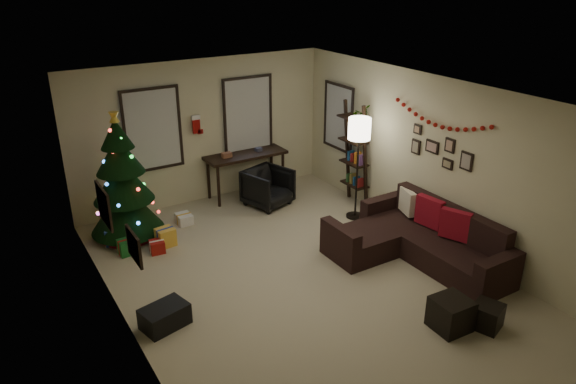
% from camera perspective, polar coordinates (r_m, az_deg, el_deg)
% --- Properties ---
extents(floor, '(7.00, 7.00, 0.00)m').
position_cam_1_polar(floor, '(7.97, 1.67, -9.23)').
color(floor, tan).
rests_on(floor, ground).
extents(ceiling, '(7.00, 7.00, 0.00)m').
position_cam_1_polar(ceiling, '(6.91, 1.93, 10.04)').
color(ceiling, white).
rests_on(ceiling, floor).
extents(wall_back, '(5.00, 0.00, 5.00)m').
position_cam_1_polar(wall_back, '(10.26, -9.06, 6.32)').
color(wall_back, beige).
rests_on(wall_back, floor).
extents(wall_front, '(5.00, 0.00, 5.00)m').
position_cam_1_polar(wall_front, '(5.18, 24.22, -13.45)').
color(wall_front, beige).
rests_on(wall_front, floor).
extents(wall_left, '(0.00, 7.00, 7.00)m').
position_cam_1_polar(wall_left, '(6.44, -17.21, -4.91)').
color(wall_left, beige).
rests_on(wall_left, floor).
extents(wall_right, '(0.00, 7.00, 7.00)m').
position_cam_1_polar(wall_right, '(8.87, 15.43, 3.08)').
color(wall_right, beige).
rests_on(wall_right, floor).
extents(window_back_left, '(1.05, 0.06, 1.50)m').
position_cam_1_polar(window_back_left, '(9.88, -14.16, 6.45)').
color(window_back_left, '#728CB2').
rests_on(window_back_left, wall_back).
extents(window_back_right, '(1.05, 0.06, 1.50)m').
position_cam_1_polar(window_back_right, '(10.57, -4.29, 8.16)').
color(window_back_right, '#728CB2').
rests_on(window_back_right, wall_back).
extents(window_right_wall, '(0.06, 0.90, 1.30)m').
position_cam_1_polar(window_right_wall, '(10.61, 5.43, 7.91)').
color(window_right_wall, '#728CB2').
rests_on(window_right_wall, wall_right).
extents(christmas_tree, '(1.19, 1.19, 2.22)m').
position_cam_1_polar(christmas_tree, '(9.18, -17.10, 0.69)').
color(christmas_tree, black).
rests_on(christmas_tree, floor).
extents(presents, '(1.50, 1.01, 0.30)m').
position_cam_1_polar(presents, '(9.15, -14.58, -4.58)').
color(presents, gold).
rests_on(presents, floor).
extents(sofa, '(1.78, 2.59, 0.84)m').
position_cam_1_polar(sofa, '(8.62, 13.55, -5.15)').
color(sofa, black).
rests_on(sofa, floor).
extents(pillow_red_a, '(0.29, 0.47, 0.45)m').
position_cam_1_polar(pillow_red_a, '(8.47, 17.31, -3.33)').
color(pillow_red_a, maroon).
rests_on(pillow_red_a, sofa).
extents(pillow_red_b, '(0.19, 0.49, 0.47)m').
position_cam_1_polar(pillow_red_b, '(8.79, 14.76, -2.06)').
color(pillow_red_b, maroon).
rests_on(pillow_red_b, sofa).
extents(pillow_cream, '(0.23, 0.42, 0.40)m').
position_cam_1_polar(pillow_cream, '(9.10, 12.55, -1.00)').
color(pillow_cream, beige).
rests_on(pillow_cream, sofa).
extents(ottoman_near, '(0.46, 0.46, 0.42)m').
position_cam_1_polar(ottoman_near, '(7.21, 16.85, -12.25)').
color(ottoman_near, black).
rests_on(ottoman_near, floor).
extents(ottoman_far, '(0.44, 0.44, 0.33)m').
position_cam_1_polar(ottoman_far, '(7.39, 20.33, -12.23)').
color(ottoman_far, black).
rests_on(ottoman_far, floor).
extents(desk, '(1.60, 0.57, 0.86)m').
position_cam_1_polar(desk, '(10.50, -4.50, 3.55)').
color(desk, black).
rests_on(desk, floor).
extents(desk_chair, '(0.87, 0.84, 0.72)m').
position_cam_1_polar(desk_chair, '(10.16, -2.13, 0.50)').
color(desk_chair, black).
rests_on(desk_chair, floor).
extents(bookshelf, '(0.30, 0.58, 1.98)m').
position_cam_1_polar(bookshelf, '(10.10, 7.11, 3.81)').
color(bookshelf, black).
rests_on(bookshelf, floor).
extents(potted_plant, '(0.56, 0.55, 0.47)m').
position_cam_1_polar(potted_plant, '(9.78, 7.75, 8.30)').
color(potted_plant, '#4C4C4C').
rests_on(potted_plant, bookshelf).
extents(floor_lamp, '(0.39, 0.39, 1.85)m').
position_cam_1_polar(floor_lamp, '(9.33, 7.55, 5.96)').
color(floor_lamp, black).
rests_on(floor_lamp, floor).
extents(art_map, '(0.04, 0.60, 0.50)m').
position_cam_1_polar(art_map, '(7.11, -18.92, -1.40)').
color(art_map, black).
rests_on(art_map, wall_left).
extents(art_abstract, '(0.04, 0.45, 0.35)m').
position_cam_1_polar(art_abstract, '(5.99, -16.00, -5.56)').
color(art_abstract, black).
rests_on(art_abstract, wall_left).
extents(gallery, '(0.03, 1.25, 0.54)m').
position_cam_1_polar(gallery, '(8.74, 15.84, 4.28)').
color(gallery, black).
rests_on(gallery, wall_right).
extents(garland, '(0.08, 1.90, 0.30)m').
position_cam_1_polar(garland, '(8.62, 15.77, 7.49)').
color(garland, '#A5140C').
rests_on(garland, wall_right).
extents(stocking_left, '(0.20, 0.05, 0.36)m').
position_cam_1_polar(stocking_left, '(10.08, -9.66, 7.09)').
color(stocking_left, '#990F0C').
rests_on(stocking_left, wall_back).
extents(stocking_right, '(0.20, 0.05, 0.36)m').
position_cam_1_polar(stocking_right, '(10.35, -8.28, 7.38)').
color(stocking_right, '#990F0C').
rests_on(stocking_right, wall_back).
extents(storage_bin, '(0.64, 0.50, 0.29)m').
position_cam_1_polar(storage_bin, '(7.15, -12.92, -12.72)').
color(storage_bin, black).
rests_on(storage_bin, floor).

